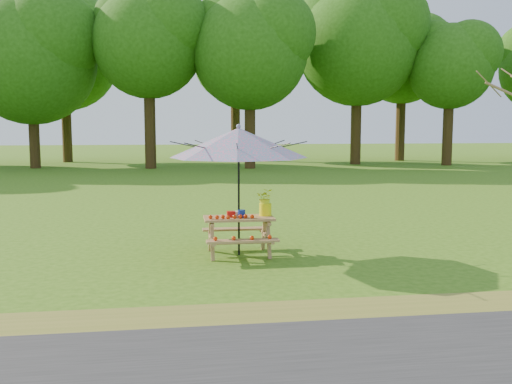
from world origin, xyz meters
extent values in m
plane|color=#376813|center=(0.00, 0.00, 0.00)|extent=(120.00, 120.00, 0.00)
cube|color=olive|center=(0.00, -2.80, 0.00)|extent=(120.00, 1.20, 0.01)
cube|color=#A36E49|center=(-2.94, 0.50, 0.65)|extent=(1.20, 0.62, 0.04)
cube|color=#A36E49|center=(-2.94, -0.05, 0.36)|extent=(1.20, 0.22, 0.04)
cube|color=#A36E49|center=(-2.94, 1.05, 0.36)|extent=(1.20, 0.22, 0.04)
cylinder|color=black|center=(-2.94, 0.50, 1.12)|extent=(0.04, 0.04, 2.25)
cone|color=teal|center=(-2.94, 0.50, 1.95)|extent=(2.67, 2.67, 0.51)
sphere|color=teal|center=(-2.94, 0.50, 2.23)|extent=(0.08, 0.08, 0.08)
cube|color=red|center=(-3.07, 0.52, 0.72)|extent=(0.14, 0.12, 0.10)
cylinder|color=#122A98|center=(-2.90, 0.45, 0.74)|extent=(0.13, 0.13, 0.13)
cube|color=white|center=(-3.00, 0.72, 0.71)|extent=(0.13, 0.13, 0.07)
cylinder|color=#FFF80D|center=(-2.46, 0.59, 0.78)|extent=(0.22, 0.22, 0.22)
imported|color=yellow|center=(-2.46, 0.59, 0.99)|extent=(0.34, 0.31, 0.32)
camera|label=1|loc=(-4.06, -9.17, 2.24)|focal=40.00mm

